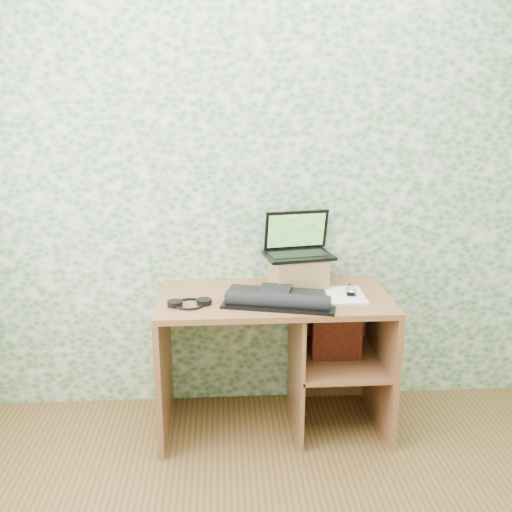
{
  "coord_description": "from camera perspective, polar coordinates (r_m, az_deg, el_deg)",
  "views": [
    {
      "loc": [
        -0.27,
        -1.33,
        1.75
      ],
      "look_at": [
        -0.1,
        1.39,
        0.98
      ],
      "focal_mm": 40.0,
      "sensor_mm": 36.0,
      "label": 1
    }
  ],
  "objects": [
    {
      "name": "wall_back",
      "position": [
        3.13,
        1.4,
        7.45
      ],
      "size": [
        3.5,
        0.0,
        3.5
      ],
      "primitive_type": "plane",
      "rotation": [
        1.57,
        0.0,
        0.0
      ],
      "color": "silver",
      "rests_on": "ground"
    },
    {
      "name": "desk",
      "position": [
        3.1,
        3.2,
        -8.48
      ],
      "size": [
        1.2,
        0.6,
        0.75
      ],
      "color": "brown",
      "rests_on": "floor"
    },
    {
      "name": "riser",
      "position": [
        3.09,
        4.21,
        -1.58
      ],
      "size": [
        0.32,
        0.28,
        0.17
      ],
      "primitive_type": "cube",
      "rotation": [
        0.0,
        0.0,
        0.18
      ],
      "color": "olive",
      "rests_on": "desk"
    },
    {
      "name": "laptop",
      "position": [
        3.09,
        4.17,
        1.1
      ],
      "size": [
        0.39,
        0.31,
        0.24
      ],
      "rotation": [
        0.0,
        0.0,
        0.18
      ],
      "color": "black",
      "rests_on": "riser"
    },
    {
      "name": "keyboard",
      "position": [
        2.85,
        2.05,
        -4.24
      ],
      "size": [
        0.57,
        0.4,
        0.08
      ],
      "rotation": [
        0.0,
        0.0,
        -0.25
      ],
      "color": "black",
      "rests_on": "desk"
    },
    {
      "name": "headphones",
      "position": [
        2.85,
        -6.65,
        -4.72
      ],
      "size": [
        0.22,
        0.18,
        0.03
      ],
      "rotation": [
        0.0,
        0.0,
        0.12
      ],
      "color": "black",
      "rests_on": "desk"
    },
    {
      "name": "notepad",
      "position": [
        2.99,
        8.93,
        -3.91
      ],
      "size": [
        0.19,
        0.27,
        0.01
      ],
      "primitive_type": "cube",
      "rotation": [
        0.0,
        0.0,
        -0.02
      ],
      "color": "white",
      "rests_on": "desk"
    },
    {
      "name": "mouse",
      "position": [
        2.99,
        9.49,
        -3.5
      ],
      "size": [
        0.07,
        0.1,
        0.03
      ],
      "primitive_type": "ellipsoid",
      "rotation": [
        0.0,
        0.0,
        -0.18
      ],
      "color": "#B6B6B8",
      "rests_on": "notepad"
    },
    {
      "name": "pen",
      "position": [
        3.08,
        9.61,
        -3.15
      ],
      "size": [
        0.01,
        0.13,
        0.01
      ],
      "primitive_type": "cylinder",
      "rotation": [
        1.57,
        0.0,
        0.01
      ],
      "color": "black",
      "rests_on": "notepad"
    },
    {
      "name": "red_box",
      "position": [
        3.08,
        8.07,
        -7.39
      ],
      "size": [
        0.26,
        0.09,
        0.32
      ],
      "primitive_type": "cube",
      "rotation": [
        0.0,
        0.0,
        -0.03
      ],
      "color": "maroon",
      "rests_on": "desk"
    }
  ]
}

